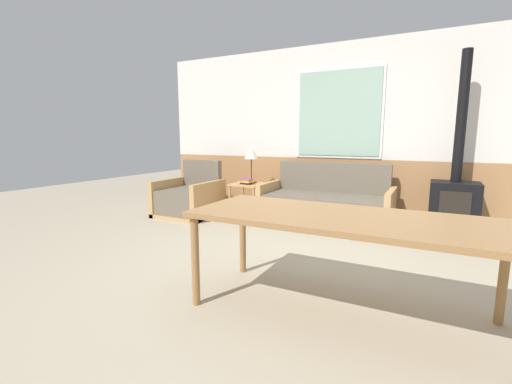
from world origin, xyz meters
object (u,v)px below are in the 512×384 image
object	(u,v)px
table_lamp	(251,155)
dining_table	(342,225)
wood_stove	(455,194)
couch	(325,206)
armchair	(189,199)
side_table	(248,189)

from	to	relation	value
table_lamp	dining_table	size ratio (longest dim) A/B	0.27
wood_stove	couch	bearing A→B (deg)	-174.26
couch	table_lamp	distance (m)	1.48
armchair	dining_table	size ratio (longest dim) A/B	0.42
armchair	side_table	world-z (taller)	armchair
armchair	side_table	bearing A→B (deg)	18.04
couch	table_lamp	xyz separation A→B (m)	(-1.29, 0.09, 0.72)
side_table	armchair	bearing A→B (deg)	-150.41
dining_table	wood_stove	xyz separation A→B (m)	(0.81, 2.68, -0.12)
table_lamp	wood_stove	bearing A→B (deg)	1.37
dining_table	wood_stove	size ratio (longest dim) A/B	0.92
table_lamp	dining_table	world-z (taller)	table_lamp
side_table	wood_stove	size ratio (longest dim) A/B	0.22
couch	wood_stove	bearing A→B (deg)	5.74
table_lamp	wood_stove	distance (m)	2.96
side_table	table_lamp	distance (m)	0.56
couch	wood_stove	xyz separation A→B (m)	(1.64, 0.16, 0.29)
side_table	dining_table	xyz separation A→B (m)	(2.13, -2.52, 0.24)
table_lamp	dining_table	distance (m)	3.37
side_table	table_lamp	world-z (taller)	table_lamp
armchair	couch	bearing A→B (deg)	0.80
armchair	table_lamp	xyz separation A→B (m)	(0.85, 0.56, 0.72)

